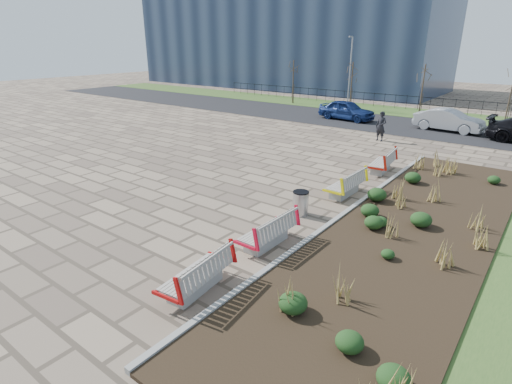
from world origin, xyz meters
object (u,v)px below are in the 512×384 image
Objects in this scene: litter_bin at (301,203)px; lamp_west at (350,74)px; bench_a at (195,272)px; bench_b at (266,230)px; bench_d at (381,161)px; car_silver at (449,120)px; bench_c at (345,183)px; pedestrian at (381,126)px; car_blue at (347,110)px.

litter_bin is 23.70m from lamp_west.
bench_a is 2.91m from bench_b.
bench_d is 18.06m from lamp_west.
litter_bin is at bearing -177.21° from car_silver.
pedestrian is (-2.34, 9.73, 0.39)m from bench_c.
bench_d is at bearing -59.78° from lamp_west.
bench_a is 0.48× the size of car_silver.
car_blue reaches higher than bench_d.
pedestrian is (-1.96, 12.40, 0.47)m from litter_bin.
car_silver is (2.56, 5.51, -0.15)m from pedestrian.
car_silver is at bearing 89.98° from bench_b.
pedestrian reaches higher than bench_a.
bench_c is 2.69m from litter_bin.
litter_bin is at bearing -68.53° from lamp_west.
bench_a is at bearing -89.39° from bench_b.
bench_a is 8.11m from bench_c.
bench_b is 9.01m from bench_d.
pedestrian is 0.41× the size of car_silver.
pedestrian is at bearing -55.04° from lamp_west.
litter_bin is 12.56m from pedestrian.
bench_c is (0.00, 5.20, 0.00)m from bench_b.
lamp_west is (-1.98, 4.36, 2.29)m from car_blue.
car_blue is 5.30m from lamp_west.
bench_b is 0.49× the size of car_blue.
bench_a is at bearing -175.83° from car_silver.
lamp_west is at bearing 71.18° from car_silver.
car_blue is (-7.02, 11.09, 0.25)m from bench_d.
bench_d is at bearing -57.70° from pedestrian.
litter_bin is (-0.38, -2.66, -0.08)m from bench_c.
car_silver is (0.22, 20.44, 0.24)m from bench_b.
bench_b is at bearing 83.72° from bench_a.
bench_b is at bearing -70.34° from pedestrian.
bench_c is (0.00, 8.11, 0.00)m from bench_a.
car_silver is at bearing 82.72° from bench_d.
car_blue is 7.25m from car_silver.
car_blue is at bearing -65.60° from lamp_west.
pedestrian reaches higher than litter_bin.
bench_d reaches higher than litter_bin.
bench_b is 26.18m from lamp_west.
lamp_west reaches higher than bench_d.
bench_d is at bearing 91.47° from bench_c.
car_silver reaches higher than bench_c.
car_silver is (0.22, 11.43, 0.24)m from bench_d.
lamp_west is (-6.66, 9.53, 2.15)m from pedestrian.
car_blue is 0.72× the size of lamp_west.
bench_b is 2.56m from litter_bin.
bench_c is at bearing -65.74° from pedestrian.
car_silver is at bearing 90.63° from bench_c.
car_blue is (-7.02, 23.01, 0.25)m from bench_a.
bench_d is at bearing -143.03° from car_blue.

